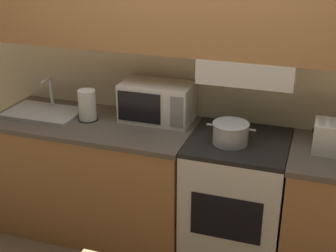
{
  "coord_description": "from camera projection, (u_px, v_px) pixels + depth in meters",
  "views": [
    {
      "loc": [
        0.91,
        -3.14,
        2.21
      ],
      "look_at": [
        0.05,
        -0.58,
        1.06
      ],
      "focal_mm": 50.0,
      "sensor_mm": 36.0,
      "label": 1
    }
  ],
  "objects": [
    {
      "name": "ground_plane",
      "position": [
        185.0,
        217.0,
        3.87
      ],
      "size": [
        16.0,
        16.0,
        0.0
      ],
      "primitive_type": "plane",
      "color": "#7F664C"
    },
    {
      "name": "wall_back",
      "position": [
        187.0,
        36.0,
        3.21
      ],
      "size": [
        5.12,
        0.38,
        2.55
      ],
      "color": "beige",
      "rests_on": "ground_plane"
    },
    {
      "name": "lower_counter_main",
      "position": [
        96.0,
        176.0,
        3.58
      ],
      "size": [
        1.5,
        0.69,
        0.91
      ],
      "color": "#B27A47",
      "rests_on": "ground_plane"
    },
    {
      "name": "lower_counter_right_stub",
      "position": [
        328.0,
        216.0,
        3.08
      ],
      "size": [
        0.58,
        0.69,
        0.91
      ],
      "color": "#B27A47",
      "rests_on": "ground_plane"
    },
    {
      "name": "stove_range",
      "position": [
        235.0,
        199.0,
        3.27
      ],
      "size": [
        0.65,
        0.66,
        0.91
      ],
      "color": "white",
      "rests_on": "ground_plane"
    },
    {
      "name": "cooking_pot",
      "position": [
        231.0,
        132.0,
        3.02
      ],
      "size": [
        0.32,
        0.24,
        0.14
      ],
      "color": "#B7BABF",
      "rests_on": "stove_range"
    },
    {
      "name": "microwave",
      "position": [
        157.0,
        102.0,
        3.36
      ],
      "size": [
        0.51,
        0.3,
        0.28
      ],
      "color": "white",
      "rests_on": "lower_counter_main"
    },
    {
      "name": "toaster",
      "position": [
        336.0,
        138.0,
        2.89
      ],
      "size": [
        0.29,
        0.21,
        0.19
      ],
      "color": "white",
      "rests_on": "lower_counter_right_stub"
    },
    {
      "name": "sink_basin",
      "position": [
        43.0,
        112.0,
        3.52
      ],
      "size": [
        0.55,
        0.35,
        0.25
      ],
      "color": "#B7BABF",
      "rests_on": "lower_counter_main"
    },
    {
      "name": "paper_towel_roll",
      "position": [
        87.0,
        105.0,
        3.38
      ],
      "size": [
        0.15,
        0.15,
        0.23
      ],
      "color": "black",
      "rests_on": "lower_counter_main"
    }
  ]
}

